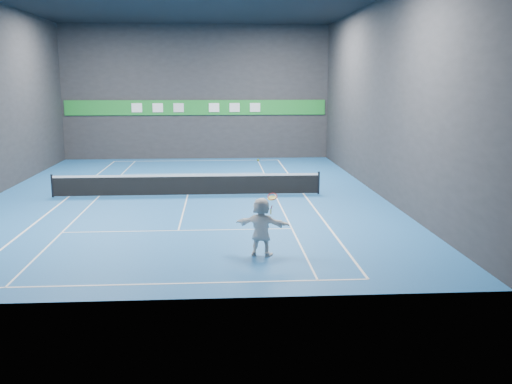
{
  "coord_description": "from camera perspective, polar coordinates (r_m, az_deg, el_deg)",
  "views": [
    {
      "loc": [
        1.49,
        -26.36,
        5.29
      ],
      "look_at": [
        2.76,
        -7.02,
        1.5
      ],
      "focal_mm": 40.0,
      "sensor_mm": 36.0,
      "label": 1
    }
  ],
  "objects": [
    {
      "name": "ground",
      "position": [
        26.92,
        -6.85,
        -0.35
      ],
      "size": [
        26.0,
        26.0,
        0.0
      ],
      "primitive_type": "plane",
      "color": "#1B5799",
      "rests_on": "ground"
    },
    {
      "name": "wall_back",
      "position": [
        39.39,
        -6.01,
        9.85
      ],
      "size": [
        18.0,
        0.1,
        9.0
      ],
      "primitive_type": "cube",
      "color": "#27282A",
      "rests_on": "ground"
    },
    {
      "name": "wall_front",
      "position": [
        13.46,
        -10.19,
        7.54
      ],
      "size": [
        18.0,
        0.1,
        9.0
      ],
      "primitive_type": "cube",
      "color": "#27282A",
      "rests_on": "ground"
    },
    {
      "name": "wall_right",
      "position": [
        27.42,
        12.3,
        9.16
      ],
      "size": [
        0.1,
        26.0,
        9.0
      ],
      "primitive_type": "cube",
      "color": "#27282A",
      "rests_on": "ground"
    },
    {
      "name": "baseline_near",
      "position": [
        15.47,
        -9.17,
        -9.05
      ],
      "size": [
        10.98,
        0.08,
        0.01
      ],
      "primitive_type": "cube",
      "color": "white",
      "rests_on": "ground"
    },
    {
      "name": "baseline_far",
      "position": [
        38.64,
        -5.94,
        3.14
      ],
      "size": [
        10.98,
        0.08,
        0.01
      ],
      "primitive_type": "cube",
      "color": "white",
      "rests_on": "ground"
    },
    {
      "name": "sideline_doubles_left",
      "position": [
        27.77,
        -18.23,
        -0.47
      ],
      "size": [
        0.08,
        23.78,
        0.01
      ],
      "primitive_type": "cube",
      "color": "white",
      "rests_on": "ground"
    },
    {
      "name": "sideline_doubles_right",
      "position": [
        27.18,
        4.78,
        -0.19
      ],
      "size": [
        0.08,
        23.78,
        0.01
      ],
      "primitive_type": "cube",
      "color": "white",
      "rests_on": "ground"
    },
    {
      "name": "sideline_singles_left",
      "position": [
        27.46,
        -15.45,
        -0.44
      ],
      "size": [
        0.06,
        23.78,
        0.01
      ],
      "primitive_type": "cube",
      "color": "white",
      "rests_on": "ground"
    },
    {
      "name": "sideline_singles_right",
      "position": [
        27.01,
        1.89,
        -0.23
      ],
      "size": [
        0.06,
        23.78,
        0.01
      ],
      "primitive_type": "cube",
      "color": "white",
      "rests_on": "ground"
    },
    {
      "name": "service_line_near",
      "position": [
        20.7,
        -7.77,
        -3.84
      ],
      "size": [
        8.23,
        0.06,
        0.01
      ],
      "primitive_type": "cube",
      "color": "white",
      "rests_on": "ground"
    },
    {
      "name": "service_line_far",
      "position": [
        33.21,
        -6.28,
        1.84
      ],
      "size": [
        8.23,
        0.06,
        0.01
      ],
      "primitive_type": "cube",
      "color": "white",
      "rests_on": "ground"
    },
    {
      "name": "center_service_line",
      "position": [
        26.92,
        -6.85,
        -0.34
      ],
      "size": [
        0.06,
        12.8,
        0.01
      ],
      "primitive_type": "cube",
      "color": "white",
      "rests_on": "ground"
    },
    {
      "name": "player",
      "position": [
        17.42,
        0.54,
        -3.49
      ],
      "size": [
        1.78,
        1.04,
        1.83
      ],
      "primitive_type": "imported",
      "rotation": [
        0.0,
        0.0,
        2.83
      ],
      "color": "white",
      "rests_on": "ground"
    },
    {
      "name": "tennis_ball",
      "position": [
        17.03,
        0.21,
        3.21
      ],
      "size": [
        0.07,
        0.07,
        0.07
      ],
      "primitive_type": "sphere",
      "color": "#DFF328",
      "rests_on": "player"
    },
    {
      "name": "tennis_net",
      "position": [
        26.82,
        -6.88,
        0.78
      ],
      "size": [
        12.5,
        0.1,
        1.07
      ],
      "color": "black",
      "rests_on": "ground"
    },
    {
      "name": "sponsor_banner",
      "position": [
        39.36,
        -5.98,
        8.4
      ],
      "size": [
        17.64,
        0.11,
        1.0
      ],
      "color": "#1C832C",
      "rests_on": "wall_back"
    },
    {
      "name": "tennis_racket",
      "position": [
        17.3,
        1.63,
        -0.7
      ],
      "size": [
        0.39,
        0.33,
        0.7
      ],
      "color": "red",
      "rests_on": "player"
    }
  ]
}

